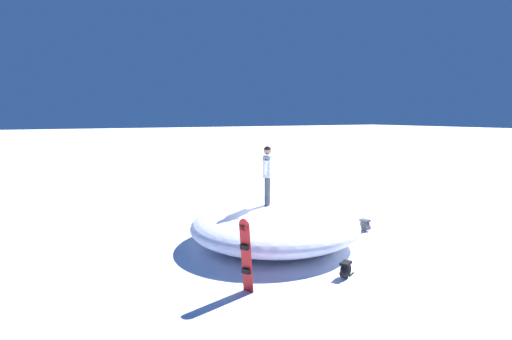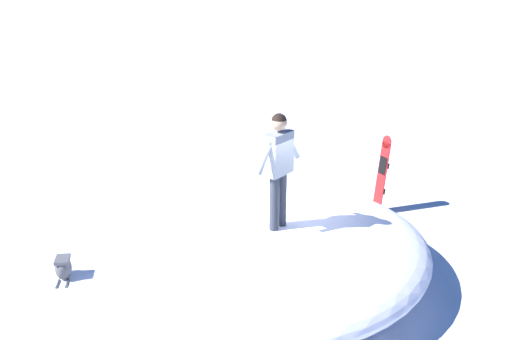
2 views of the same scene
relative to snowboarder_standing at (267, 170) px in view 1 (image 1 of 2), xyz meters
name	(u,v)px [view 1 (image 1 of 2)]	position (x,y,z in m)	size (l,w,h in m)	color
ground	(277,249)	(-0.10, -0.73, -2.20)	(240.00, 240.00, 0.00)	white
snow_mound	(276,225)	(0.13, -0.28, -1.64)	(4.95, 5.38, 1.13)	white
snowboarder_standing	(267,170)	(0.00, 0.00, 0.00)	(0.73, 0.88, 1.77)	#333842
snowboard_primary_upright	(246,255)	(-2.29, -3.01, -1.35)	(0.26, 0.32, 1.65)	red
backpack_near	(346,269)	(0.18, -3.37, -2.00)	(0.59, 0.44, 0.38)	black
backpack_far	(365,225)	(3.49, -0.48, -2.01)	(0.30, 0.57, 0.38)	#4C4C51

